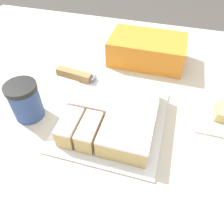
# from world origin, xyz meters

# --- Properties ---
(ground_plane) EXTENTS (8.00, 8.00, 0.00)m
(ground_plane) POSITION_xyz_m (0.00, 0.00, 0.00)
(ground_plane) COLOR #4C4742
(countertop) EXTENTS (1.40, 1.10, 0.90)m
(countertop) POSITION_xyz_m (0.00, 0.00, 0.45)
(countertop) COLOR beige
(countertop) RESTS_ON ground_plane
(cake_board) EXTENTS (0.27, 0.30, 0.01)m
(cake_board) POSITION_xyz_m (0.08, -0.08, 0.90)
(cake_board) COLOR silver
(cake_board) RESTS_ON countertop
(cake) EXTENTS (0.22, 0.25, 0.06)m
(cake) POSITION_xyz_m (0.08, -0.07, 0.93)
(cake) COLOR tan
(cake) RESTS_ON cake_board
(knife) EXTENTS (0.30, 0.06, 0.02)m
(knife) POSITION_xyz_m (-0.02, -0.00, 0.97)
(knife) COLOR silver
(knife) RESTS_ON cake
(coffee_cup) EXTENTS (0.08, 0.08, 0.10)m
(coffee_cup) POSITION_xyz_m (-0.14, -0.12, 0.95)
(coffee_cup) COLOR #334C8C
(coffee_cup) RESTS_ON countertop
(paper_napkin) EXTENTS (0.15, 0.15, 0.01)m
(paper_napkin) POSITION_xyz_m (0.37, 0.02, 0.90)
(paper_napkin) COLOR white
(paper_napkin) RESTS_ON countertop
(storage_box) EXTENTS (0.25, 0.16, 0.09)m
(storage_box) POSITION_xyz_m (0.12, 0.24, 0.94)
(storage_box) COLOR orange
(storage_box) RESTS_ON countertop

